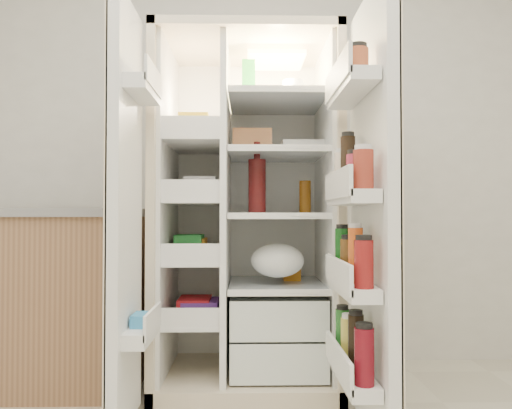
{
  "coord_description": "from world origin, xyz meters",
  "views": [
    {
      "loc": [
        -0.03,
        -0.95,
        0.88
      ],
      "look_at": [
        0.01,
        1.25,
        0.93
      ],
      "focal_mm": 34.0,
      "sensor_mm": 36.0,
      "label": 1
    }
  ],
  "objects": [
    {
      "name": "wall_back",
      "position": [
        0.0,
        2.0,
        1.35
      ],
      "size": [
        4.0,
        0.02,
        2.7
      ],
      "primitive_type": "cube",
      "color": "silver",
      "rests_on": "floor"
    },
    {
      "name": "refrigerator",
      "position": [
        -0.01,
        1.65,
        0.74
      ],
      "size": [
        0.92,
        0.7,
        1.8
      ],
      "color": "beige",
      "rests_on": "floor"
    },
    {
      "name": "freezer_door",
      "position": [
        -0.53,
        1.05,
        0.89
      ],
      "size": [
        0.15,
        0.4,
        1.72
      ],
      "color": "white",
      "rests_on": "floor"
    },
    {
      "name": "fridge_door",
      "position": [
        0.45,
        0.96,
        0.87
      ],
      "size": [
        0.17,
        0.58,
        1.72
      ],
      "color": "white",
      "rests_on": "floor"
    },
    {
      "name": "kitchen_counter",
      "position": [
        -1.19,
        1.63,
        0.46
      ],
      "size": [
        1.26,
        0.67,
        0.92
      ],
      "color": "#9B704D",
      "rests_on": "floor"
    }
  ]
}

